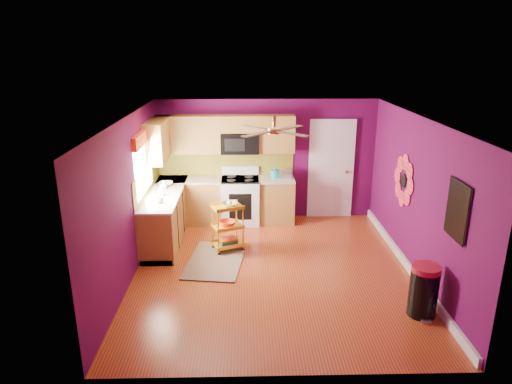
{
  "coord_description": "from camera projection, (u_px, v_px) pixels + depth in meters",
  "views": [
    {
      "loc": [
        -0.44,
        -6.72,
        3.55
      ],
      "look_at": [
        -0.27,
        0.4,
        1.23
      ],
      "focal_mm": 32.0,
      "sensor_mm": 36.0,
      "label": 1
    }
  ],
  "objects": [
    {
      "name": "ceiling_fan",
      "position": [
        274.0,
        130.0,
        6.97
      ],
      "size": [
        1.01,
        1.01,
        0.26
      ],
      "color": "#BF8C3F",
      "rests_on": "ground"
    },
    {
      "name": "shag_rug",
      "position": [
        216.0,
        260.0,
        7.81
      ],
      "size": [
        1.08,
        1.56,
        0.02
      ],
      "primitive_type": "cube",
      "rotation": [
        0.0,
        0.0,
        -0.14
      ],
      "color": "#321C10",
      "rests_on": "ground"
    },
    {
      "name": "left_window",
      "position": [
        143.0,
        154.0,
        7.9
      ],
      "size": [
        0.08,
        1.35,
        1.08
      ],
      "color": "white",
      "rests_on": "ground"
    },
    {
      "name": "electric_range",
      "position": [
        240.0,
        200.0,
        9.4
      ],
      "size": [
        0.76,
        0.66,
        1.13
      ],
      "color": "white",
      "rests_on": "ground"
    },
    {
      "name": "soap_bottle_b",
      "position": [
        164.0,
        184.0,
        8.6
      ],
      "size": [
        0.13,
        0.13,
        0.16
      ],
      "primitive_type": "imported",
      "color": "white",
      "rests_on": "lower_cabinets"
    },
    {
      "name": "lower_cabinets",
      "position": [
        200.0,
        208.0,
        9.05
      ],
      "size": [
        2.81,
        2.31,
        0.94
      ],
      "color": "brown",
      "rests_on": "ground"
    },
    {
      "name": "panel_door",
      "position": [
        331.0,
        170.0,
        9.55
      ],
      "size": [
        0.95,
        0.11,
        2.15
      ],
      "color": "white",
      "rests_on": "ground"
    },
    {
      "name": "ground",
      "position": [
        273.0,
        270.0,
        7.49
      ],
      "size": [
        5.0,
        5.0,
        0.0
      ],
      "primitive_type": "plane",
      "color": "maroon",
      "rests_on": "ground"
    },
    {
      "name": "toaster",
      "position": [
        286.0,
        174.0,
        9.26
      ],
      "size": [
        0.22,
        0.15,
        0.18
      ],
      "primitive_type": "cube",
      "color": "beige",
      "rests_on": "lower_cabinets"
    },
    {
      "name": "right_wall_art",
      "position": [
        425.0,
        192.0,
        6.77
      ],
      "size": [
        0.04,
        2.74,
        1.04
      ],
      "color": "black",
      "rests_on": "ground"
    },
    {
      "name": "soap_bottle_a",
      "position": [
        161.0,
        191.0,
        8.18
      ],
      "size": [
        0.09,
        0.09,
        0.2
      ],
      "primitive_type": "imported",
      "color": "#EA3F72",
      "rests_on": "lower_cabinets"
    },
    {
      "name": "upper_cabinetry",
      "position": [
        205.0,
        137.0,
        8.97
      ],
      "size": [
        2.8,
        2.3,
        1.26
      ],
      "color": "brown",
      "rests_on": "ground"
    },
    {
      "name": "rolling_cart",
      "position": [
        228.0,
        225.0,
        8.1
      ],
      "size": [
        0.62,
        0.54,
        0.94
      ],
      "color": "gold",
      "rests_on": "ground"
    },
    {
      "name": "counter_dish",
      "position": [
        166.0,
        184.0,
        8.81
      ],
      "size": [
        0.27,
        0.27,
        0.07
      ],
      "primitive_type": "imported",
      "color": "white",
      "rests_on": "lower_cabinets"
    },
    {
      "name": "counter_cup",
      "position": [
        159.0,
        200.0,
        7.82
      ],
      "size": [
        0.14,
        0.14,
        0.11
      ],
      "primitive_type": "imported",
      "color": "white",
      "rests_on": "lower_cabinets"
    },
    {
      "name": "teal_kettle",
      "position": [
        275.0,
        174.0,
        9.31
      ],
      "size": [
        0.18,
        0.18,
        0.21
      ],
      "color": "teal",
      "rests_on": "lower_cabinets"
    },
    {
      "name": "room_envelope",
      "position": [
        276.0,
        175.0,
        6.99
      ],
      "size": [
        4.54,
        5.04,
        2.52
      ],
      "color": "#500941",
      "rests_on": "ground"
    },
    {
      "name": "trash_can",
      "position": [
        423.0,
        291.0,
        6.17
      ],
      "size": [
        0.39,
        0.42,
        0.74
      ],
      "color": "black",
      "rests_on": "ground"
    }
  ]
}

